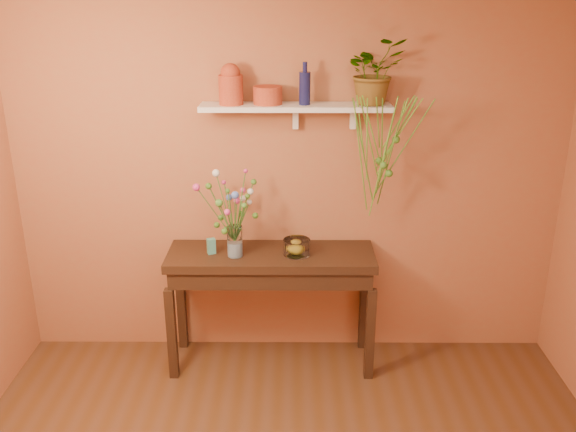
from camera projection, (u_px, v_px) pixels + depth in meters
name	position (u px, v px, depth m)	size (l,w,h in m)	color
room	(286.00, 320.00, 2.60)	(4.04, 4.04, 2.70)	#52311F
sideboard	(271.00, 269.00, 4.44)	(1.48, 0.48, 0.90)	#311F14
wall_shelf	(297.00, 108.00, 4.17)	(1.30, 0.24, 0.19)	white
terracotta_jug	(231.00, 85.00, 4.11)	(0.20, 0.20, 0.27)	#A73F29
terracotta_pot	(268.00, 95.00, 4.15)	(0.20, 0.20, 0.12)	#A73F29
blue_bottle	(305.00, 87.00, 4.11)	(0.10, 0.10, 0.28)	#141645
spider_plant	(374.00, 71.00, 4.09)	(0.39, 0.34, 0.44)	#407221
plant_fronds	(384.00, 151.00, 4.11)	(0.53, 0.32, 0.86)	#407221
glass_vase	(235.00, 243.00, 4.31)	(0.11, 0.11, 0.22)	white
bouquet	(230.00, 202.00, 4.20)	(0.43, 0.43, 0.52)	#386B28
glass_bowl	(297.00, 248.00, 4.35)	(0.19, 0.19, 0.11)	white
lemon	(296.00, 248.00, 4.37)	(0.08, 0.08, 0.08)	gold
carton	(211.00, 246.00, 4.36)	(0.06, 0.04, 0.11)	teal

